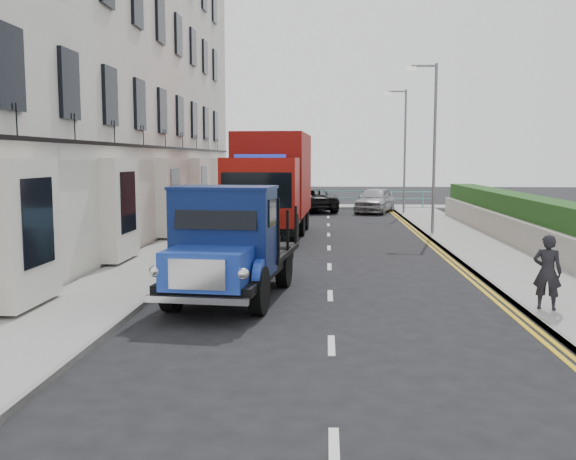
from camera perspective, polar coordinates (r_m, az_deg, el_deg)
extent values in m
plane|color=black|center=(13.12, 3.82, -7.71)|extent=(120.00, 120.00, 0.00)
cube|color=gray|center=(22.53, -9.68, -1.68)|extent=(2.40, 38.00, 0.12)
cube|color=gray|center=(22.60, 17.24, -1.86)|extent=(2.60, 38.00, 0.12)
cube|color=gray|center=(41.84, 3.57, 2.10)|extent=(30.00, 2.50, 0.12)
plane|color=slate|center=(72.79, 3.52, 3.88)|extent=(120.00, 120.00, 0.00)
cube|color=white|center=(27.65, -17.00, 14.04)|extent=(6.00, 30.00, 14.00)
cube|color=black|center=(26.47, -10.30, 7.18)|extent=(0.12, 28.00, 0.10)
cube|color=#B2AD9E|center=(22.89, 20.44, -0.64)|extent=(0.30, 28.00, 1.00)
cube|color=#164617|center=(23.06, 22.14, 0.34)|extent=(1.20, 28.00, 1.70)
cube|color=#59B2A5|center=(40.98, 3.58, 3.44)|extent=(13.00, 0.08, 0.06)
cube|color=#59B2A5|center=(41.00, 3.57, 2.84)|extent=(13.00, 0.06, 0.05)
cylinder|color=slate|center=(27.09, 12.88, 6.89)|extent=(0.12, 0.12, 7.00)
cube|color=slate|center=(27.26, 12.00, 14.08)|extent=(1.00, 0.08, 0.08)
cube|color=beige|center=(27.18, 10.92, 13.87)|extent=(0.35, 0.18, 0.18)
cylinder|color=slate|center=(36.99, 10.34, 6.78)|extent=(0.12, 0.12, 7.00)
cube|color=slate|center=(37.12, 9.67, 12.05)|extent=(1.00, 0.08, 0.08)
cube|color=beige|center=(37.05, 8.88, 11.89)|extent=(0.35, 0.18, 0.18)
cylinder|color=black|center=(13.64, -10.26, -5.07)|extent=(0.38, 1.03, 1.01)
cylinder|color=black|center=(13.14, -2.60, -5.42)|extent=(0.38, 1.03, 1.01)
cylinder|color=black|center=(16.40, -6.75, -3.08)|extent=(0.38, 1.03, 1.01)
cylinder|color=black|center=(15.98, -0.35, -3.29)|extent=(0.38, 1.03, 1.01)
cube|color=black|center=(14.73, -4.91, -3.56)|extent=(2.54, 5.24, 0.19)
cube|color=#2041B0|center=(12.82, -7.12, -3.37)|extent=(1.77, 1.54, 0.76)
cube|color=silver|center=(12.15, -8.08, -3.92)|extent=(1.11, 0.20, 0.58)
cube|color=#0E1D4F|center=(13.88, -5.72, -0.09)|extent=(2.23, 1.48, 1.84)
cube|color=black|center=(15.90, -3.78, -1.93)|extent=(2.52, 3.17, 0.13)
cylinder|color=black|center=(23.34, -5.27, 0.02)|extent=(0.40, 1.23, 1.22)
cylinder|color=black|center=(23.02, 0.43, -0.04)|extent=(0.40, 1.23, 1.22)
cylinder|color=black|center=(26.70, -3.89, 0.83)|extent=(0.40, 1.23, 1.22)
cylinder|color=black|center=(26.42, 1.09, 0.79)|extent=(0.40, 1.23, 1.22)
cylinder|color=black|center=(29.10, -3.11, 1.30)|extent=(0.40, 1.23, 1.22)
cylinder|color=black|center=(28.84, 1.46, 1.26)|extent=(0.40, 1.23, 1.22)
cube|color=black|center=(25.97, -1.56, 1.18)|extent=(2.83, 7.84, 0.28)
cube|color=#98110B|center=(23.04, -2.46, 3.41)|extent=(2.73, 2.20, 2.44)
cube|color=black|center=(22.02, -2.83, 3.56)|extent=(2.44, 0.18, 1.22)
cube|color=maroon|center=(27.08, -1.26, 5.03)|extent=(2.98, 5.86, 3.32)
imported|color=black|center=(16.80, -5.15, -1.87)|extent=(2.04, 4.68, 1.57)
imported|color=#589BBE|center=(20.49, -3.59, -0.39)|extent=(1.68, 4.72, 1.55)
imported|color=silver|center=(24.97, -2.32, 0.76)|extent=(2.29, 5.18, 1.48)
imported|color=black|center=(38.64, 1.95, 2.70)|extent=(3.72, 5.49, 1.40)
imported|color=#9FA0A4|center=(38.03, 7.73, 2.66)|extent=(2.93, 4.71, 1.50)
imported|color=black|center=(14.09, 22.06, -3.47)|extent=(0.66, 0.56, 1.55)
imported|color=black|center=(21.10, -8.34, 0.59)|extent=(1.18, 1.06, 1.93)
imported|color=#473D33|center=(29.11, -5.57, 1.89)|extent=(0.87, 0.66, 1.60)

